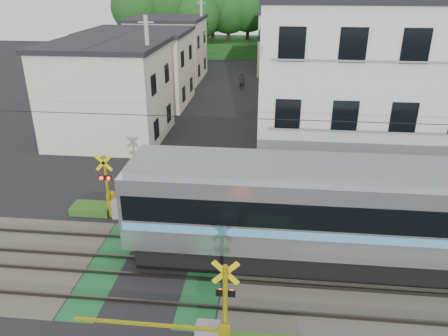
# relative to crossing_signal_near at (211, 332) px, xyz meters

# --- Properties ---
(ground) EXTENTS (120.00, 120.00, 0.00)m
(ground) POSITION_rel_crossing_signal_near_xyz_m (-2.59, 3.65, -0.71)
(ground) COLOR black
(track_bed) EXTENTS (120.00, 120.00, 0.14)m
(track_bed) POSITION_rel_crossing_signal_near_xyz_m (-2.59, 3.65, -0.67)
(track_bed) COLOR #47423A
(track_bed) RESTS_ON ground
(crossing_signal_near) EXTENTS (4.74, 0.65, 3.09)m
(crossing_signal_near) POSITION_rel_crossing_signal_near_xyz_m (0.00, 0.00, 0.00)
(crossing_signal_near) COLOR yellow
(crossing_signal_near) RESTS_ON ground
(crossing_signal_far) EXTENTS (4.74, 0.65, 3.09)m
(crossing_signal_far) POSITION_rel_crossing_signal_near_xyz_m (-5.17, 7.31, 0.00)
(crossing_signal_far) COLOR yellow
(crossing_signal_far) RESTS_ON ground
(apartment_block) EXTENTS (10.20, 8.36, 9.30)m
(apartment_block) POSITION_rel_crossing_signal_near_xyz_m (5.91, 13.15, 3.94)
(apartment_block) COLOR silver
(apartment_block) RESTS_ON ground
(houses_row) EXTENTS (22.07, 31.35, 6.80)m
(houses_row) POSITION_rel_crossing_signal_near_xyz_m (-2.33, 29.57, 2.53)
(houses_row) COLOR beige
(houses_row) RESTS_ON ground
(tree_hill) EXTENTS (40.00, 12.65, 11.99)m
(tree_hill) POSITION_rel_crossing_signal_near_xyz_m (-2.55, 52.57, 5.16)
(tree_hill) COLOR #1C4D19
(tree_hill) RESTS_ON ground
(catenary) EXTENTS (60.00, 5.04, 7.00)m
(catenary) POSITION_rel_crossing_signal_near_xyz_m (3.41, 3.69, 2.98)
(catenary) COLOR #2D2D33
(catenary) RESTS_ON ground
(utility_poles) EXTENTS (7.90, 42.00, 8.00)m
(utility_poles) POSITION_rel_crossing_signal_near_xyz_m (-3.64, 26.66, 3.37)
(utility_poles) COLOR #A5A5A0
(utility_poles) RESTS_ON ground
(pedestrian) EXTENTS (0.71, 0.56, 1.72)m
(pedestrian) POSITION_rel_crossing_signal_near_xyz_m (-1.33, 32.15, 0.15)
(pedestrian) COLOR #2E343A
(pedestrian) RESTS_ON ground
(weed_patches) EXTENTS (10.25, 8.80, 0.40)m
(weed_patches) POSITION_rel_crossing_signal_near_xyz_m (-0.83, 3.56, -0.53)
(weed_patches) COLOR #2D5E1E
(weed_patches) RESTS_ON ground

